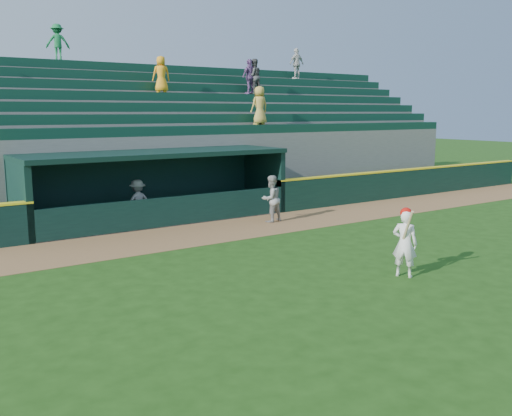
# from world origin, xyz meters

# --- Properties ---
(ground) EXTENTS (120.00, 120.00, 0.00)m
(ground) POSITION_xyz_m (0.00, 0.00, 0.00)
(ground) COLOR #1E4310
(ground) RESTS_ON ground
(warning_track) EXTENTS (40.00, 3.00, 0.01)m
(warning_track) POSITION_xyz_m (0.00, 4.90, 0.01)
(warning_track) COLOR olive
(warning_track) RESTS_ON ground
(field_wall_right) EXTENTS (15.50, 0.30, 1.20)m
(field_wall_right) POSITION_xyz_m (12.25, 6.55, 0.60)
(field_wall_right) COLOR black
(field_wall_right) RESTS_ON ground
(wall_stripe_right) EXTENTS (15.50, 0.32, 0.06)m
(wall_stripe_right) POSITION_xyz_m (12.25, 6.55, 1.23)
(wall_stripe_right) COLOR yellow
(wall_stripe_right) RESTS_ON field_wall_right
(dugout_player_front) EXTENTS (0.86, 0.71, 1.64)m
(dugout_player_front) POSITION_xyz_m (3.16, 5.21, 0.82)
(dugout_player_front) COLOR #989893
(dugout_player_front) RESTS_ON ground
(dugout_player_inside) EXTENTS (1.04, 0.66, 1.53)m
(dugout_player_inside) POSITION_xyz_m (-0.82, 7.53, 0.77)
(dugout_player_inside) COLOR #A1A29C
(dugout_player_inside) RESTS_ON ground
(dugout) EXTENTS (9.40, 2.80, 2.46)m
(dugout) POSITION_xyz_m (0.00, 8.00, 1.36)
(dugout) COLOR #61615D
(dugout) RESTS_ON ground
(stands) EXTENTS (34.50, 6.25, 7.45)m
(stands) POSITION_xyz_m (0.01, 12.57, 2.39)
(stands) COLOR slate
(stands) RESTS_ON ground
(batter_at_plate) EXTENTS (0.63, 0.79, 1.66)m
(batter_at_plate) POSITION_xyz_m (1.73, -1.99, 0.83)
(batter_at_plate) COLOR white
(batter_at_plate) RESTS_ON ground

